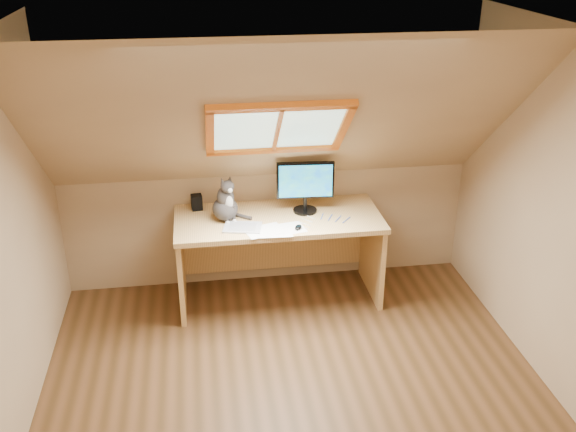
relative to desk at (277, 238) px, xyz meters
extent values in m
plane|color=brown|center=(-0.05, -1.45, -0.54)|extent=(3.50, 3.50, 0.00)
cube|color=tan|center=(1.70, -1.45, 0.66)|extent=(0.02, 3.50, 2.40)
cube|color=tan|center=(-0.05, 0.30, -0.04)|extent=(3.50, 0.02, 1.00)
cube|color=silver|center=(-0.05, -2.23, 1.86)|extent=(3.50, 1.95, 0.02)
cube|color=tan|center=(-0.05, -0.48, 1.16)|extent=(3.50, 1.56, 1.41)
cube|color=#B2E0CC|center=(-0.05, -0.40, 1.09)|extent=(0.90, 0.53, 0.48)
cube|color=orange|center=(-0.05, -0.40, 1.09)|extent=(1.02, 0.64, 0.59)
cube|color=#E3B16B|center=(0.00, -0.07, 0.21)|extent=(1.68, 0.74, 0.04)
cube|color=#E3B16B|center=(-0.81, -0.07, -0.17)|extent=(0.04, 0.66, 0.73)
cube|color=#E3B16B|center=(0.81, -0.07, -0.17)|extent=(0.04, 0.66, 0.73)
cube|color=#E3B16B|center=(0.00, 0.27, -0.17)|extent=(1.58, 0.03, 0.51)
cylinder|color=black|center=(0.23, 0.00, 0.24)|extent=(0.20, 0.20, 0.02)
cylinder|color=black|center=(0.23, 0.00, 0.30)|extent=(0.03, 0.03, 0.11)
cube|color=black|center=(0.23, 0.00, 0.51)|extent=(0.47, 0.07, 0.31)
cube|color=#022AB6|center=(0.23, -0.02, 0.51)|extent=(0.43, 0.04, 0.27)
ellipsoid|color=#3A3533|center=(-0.43, -0.04, 0.32)|extent=(0.29, 0.31, 0.18)
ellipsoid|color=#3A3533|center=(-0.42, -0.06, 0.42)|extent=(0.18, 0.18, 0.19)
ellipsoid|color=silver|center=(-0.40, -0.11, 0.40)|extent=(0.08, 0.06, 0.11)
ellipsoid|color=#3A3533|center=(-0.41, -0.10, 0.53)|extent=(0.14, 0.13, 0.10)
sphere|color=silver|center=(-0.39, -0.14, 0.52)|extent=(0.04, 0.04, 0.04)
cone|color=#3A3533|center=(-0.44, -0.09, 0.58)|extent=(0.06, 0.06, 0.06)
cone|color=#3A3533|center=(-0.38, -0.07, 0.58)|extent=(0.06, 0.06, 0.06)
cube|color=black|center=(-0.65, 0.18, 0.29)|extent=(0.10, 0.10, 0.13)
cube|color=#B2B2B7|center=(-0.31, -0.24, 0.24)|extent=(0.33, 0.27, 0.01)
ellipsoid|color=black|center=(0.13, -0.32, 0.24)|extent=(0.08, 0.10, 0.03)
cube|color=white|center=(-0.06, -0.33, 0.23)|extent=(0.33, 0.27, 0.00)
cube|color=white|center=(-0.06, -0.33, 0.23)|extent=(0.32, 0.24, 0.00)
cube|color=white|center=(-0.06, -0.33, 0.23)|extent=(0.35, 0.30, 0.00)
camera|label=1|loc=(-0.61, -4.78, 2.42)|focal=40.00mm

